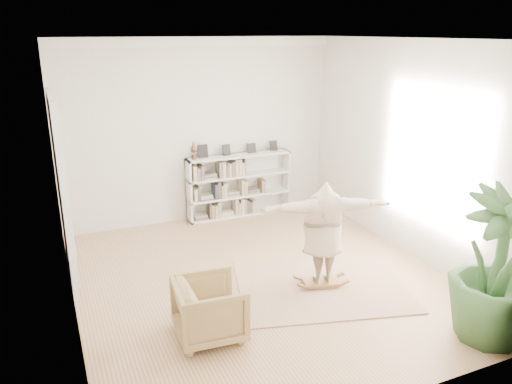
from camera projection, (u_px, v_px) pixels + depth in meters
floor at (261, 279)px, 7.82m from camera, size 6.00×6.00×0.00m
room_shell at (198, 42)px, 9.29m from camera, size 6.00×6.00×6.00m
doors at (63, 192)px, 7.49m from camera, size 0.09×1.78×2.92m
bookshelf at (239, 186)px, 10.36m from camera, size 2.20×0.35×1.64m
armchair at (210, 309)px, 6.25m from camera, size 0.91×0.88×0.77m
rug at (321, 285)px, 7.60m from camera, size 2.93×2.57×0.02m
rocker_board at (321, 282)px, 7.58m from camera, size 0.61×0.46×0.12m
person at (323, 230)px, 7.32m from camera, size 1.99×1.00×1.56m
houseplant at (497, 267)px, 6.05m from camera, size 1.11×1.11×1.95m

